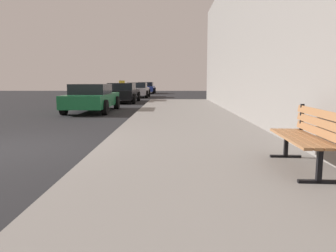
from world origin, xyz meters
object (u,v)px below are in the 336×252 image
Objects in this scene: car_silver at (138,90)px; bench at (308,134)px; car_black at (122,92)px; car_blue at (146,88)px; car_green at (92,98)px.

bench is at bearing -78.31° from car_silver.
car_black reaches higher than car_blue.
car_black is (0.39, 6.65, 0.00)m from car_green.
car_green and car_silver have the same top height.
car_black reaches higher than car_silver.
car_black is (-5.18, 16.90, -0.01)m from bench.
car_silver is (0.70, 13.27, -0.00)m from car_green.
car_silver is 8.54m from car_blue.
car_silver is at bearing 87.33° from car_black.
bench is 17.67m from car_black.
car_green is at bearing 121.34° from bench.
car_green is (-5.57, 10.25, -0.01)m from bench.
car_silver is 0.98× the size of car_blue.
car_black is at bearing 109.86° from bench.
car_blue is at bearing 101.36° from bench.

